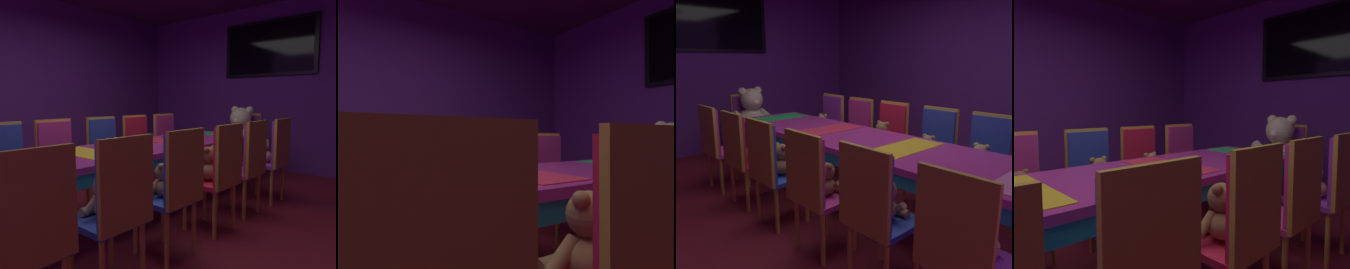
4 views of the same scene
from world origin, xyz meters
The scene contains 26 objects.
ground_plane centered at (0.00, 0.00, 0.00)m, with size 7.90×7.90×0.00m, color maroon.
wall_back centered at (0.00, 3.20, 1.40)m, with size 5.20×0.12×2.80m, color #59267F.
wall_left centered at (-2.60, 0.00, 1.40)m, with size 0.12×6.40×2.80m, color #59267F.
banquet_table centered at (0.00, 0.00, 0.66)m, with size 0.90×3.61×0.75m.
chair_left_1 centered at (-0.80, -0.88, 0.60)m, with size 0.42×0.41×0.98m.
teddy_left_1 centered at (-0.65, -0.88, 0.58)m, with size 0.22×0.29×0.27m.
chair_left_2 centered at (-0.83, -0.32, 0.60)m, with size 0.42×0.41×0.98m.
teddy_left_2 centered at (-0.69, -0.32, 0.57)m, with size 0.22×0.28×0.26m.
chair_left_3 centered at (-0.83, 0.32, 0.60)m, with size 0.42×0.41×0.98m.
teddy_left_3 centered at (-0.69, 0.32, 0.58)m, with size 0.24×0.31×0.29m.
chair_left_4 centered at (-0.82, 0.88, 0.60)m, with size 0.42×0.41×0.98m.
teddy_left_4 centered at (-0.68, 0.88, 0.58)m, with size 0.22×0.29×0.27m.
chair_left_5 centered at (-0.83, 1.47, 0.60)m, with size 0.42×0.41×0.98m.
chair_right_0 centered at (0.82, -1.43, 0.60)m, with size 0.42×0.41×0.98m.
chair_right_1 centered at (0.81, -0.87, 0.60)m, with size 0.42×0.41×0.98m.
teddy_right_1 centered at (0.67, -0.87, 0.58)m, with size 0.22×0.29×0.27m.
chair_right_2 centered at (0.81, -0.31, 0.60)m, with size 0.42×0.41×0.98m.
teddy_right_2 centered at (0.67, -0.31, 0.57)m, with size 0.22×0.28×0.26m.
chair_right_3 centered at (0.81, 0.31, 0.60)m, with size 0.42×0.41×0.98m.
teddy_right_3 centered at (0.66, 0.31, 0.60)m, with size 0.26×0.34×0.32m.
chair_right_4 centered at (0.80, 0.86, 0.60)m, with size 0.42×0.41×0.98m.
chair_right_5 centered at (0.83, 1.45, 0.60)m, with size 0.42×0.41×0.98m.
teddy_right_5 centered at (0.69, 1.45, 0.57)m, with size 0.22×0.29×0.27m.
throne_chair centered at (0.00, 2.35, 0.60)m, with size 0.41×0.42×0.98m.
king_teddy_bear centered at (0.00, 2.18, 0.73)m, with size 0.68×0.52×0.64m.
wall_tv centered at (0.00, 3.11, 2.05)m, with size 1.58×0.06×0.91m.
Camera 1 is at (2.24, -2.08, 1.20)m, focal length 33.75 mm.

